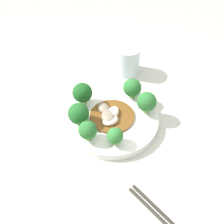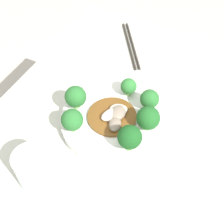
{
  "view_description": "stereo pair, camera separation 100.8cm",
  "coord_description": "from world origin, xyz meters",
  "px_view_note": "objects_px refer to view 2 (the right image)",
  "views": [
    {
      "loc": [
        0.58,
        -0.02,
        1.37
      ],
      "look_at": [
        0.02,
        0.04,
        0.75
      ],
      "focal_mm": 50.0,
      "sensor_mm": 36.0,
      "label": 1
    },
    {
      "loc": [
        -0.41,
        -0.18,
        1.34
      ],
      "look_at": [
        0.02,
        0.04,
        0.75
      ],
      "focal_mm": 50.0,
      "sensor_mm": 36.0,
      "label": 2
    }
  ],
  "objects_px": {
    "broccoli_east": "(129,87)",
    "chopsticks": "(131,45)",
    "broccoli_northwest": "(72,120)",
    "stirfry_center": "(114,115)",
    "broccoli_south": "(148,118)",
    "plate": "(112,120)",
    "broccoli_southwest": "(130,137)",
    "broccoli_southeast": "(150,99)",
    "drinking_glass": "(33,168)",
    "broccoli_north": "(76,97)"
  },
  "relations": [
    {
      "from": "drinking_glass",
      "to": "broccoli_southwest",
      "type": "bearing_deg",
      "value": -44.76
    },
    {
      "from": "broccoli_southeast",
      "to": "chopsticks",
      "type": "relative_size",
      "value": 0.3
    },
    {
      "from": "broccoli_southeast",
      "to": "broccoli_northwest",
      "type": "bearing_deg",
      "value": 136.22
    },
    {
      "from": "broccoli_east",
      "to": "broccoli_northwest",
      "type": "relative_size",
      "value": 0.83
    },
    {
      "from": "plate",
      "to": "stirfry_center",
      "type": "bearing_deg",
      "value": -72.59
    },
    {
      "from": "broccoli_southwest",
      "to": "drinking_glass",
      "type": "bearing_deg",
      "value": 135.24
    },
    {
      "from": "broccoli_southwest",
      "to": "broccoli_southeast",
      "type": "bearing_deg",
      "value": 2.68
    },
    {
      "from": "broccoli_southwest",
      "to": "broccoli_south",
      "type": "bearing_deg",
      "value": -11.13
    },
    {
      "from": "drinking_glass",
      "to": "chopsticks",
      "type": "bearing_deg",
      "value": 1.07
    },
    {
      "from": "plate",
      "to": "stirfry_center",
      "type": "height_order",
      "value": "stirfry_center"
    },
    {
      "from": "broccoli_south",
      "to": "broccoli_southeast",
      "type": "xyz_separation_m",
      "value": [
        0.06,
        0.02,
        -0.0
      ]
    },
    {
      "from": "drinking_glass",
      "to": "plate",
      "type": "bearing_deg",
      "value": -19.62
    },
    {
      "from": "broccoli_southeast",
      "to": "broccoli_north",
      "type": "relative_size",
      "value": 0.91
    },
    {
      "from": "broccoli_east",
      "to": "broccoli_south",
      "type": "bearing_deg",
      "value": -132.33
    },
    {
      "from": "stirfry_center",
      "to": "broccoli_south",
      "type": "bearing_deg",
      "value": -84.21
    },
    {
      "from": "broccoli_southwest",
      "to": "broccoli_northwest",
      "type": "relative_size",
      "value": 1.14
    },
    {
      "from": "broccoli_northwest",
      "to": "stirfry_center",
      "type": "relative_size",
      "value": 0.49
    },
    {
      "from": "broccoli_southwest",
      "to": "broccoli_north",
      "type": "distance_m",
      "value": 0.18
    },
    {
      "from": "broccoli_northwest",
      "to": "stirfry_center",
      "type": "bearing_deg",
      "value": -43.62
    },
    {
      "from": "plate",
      "to": "broccoli_southeast",
      "type": "distance_m",
      "value": 0.11
    },
    {
      "from": "stirfry_center",
      "to": "drinking_glass",
      "type": "relative_size",
      "value": 1.33
    },
    {
      "from": "drinking_glass",
      "to": "chopsticks",
      "type": "xyz_separation_m",
      "value": [
        0.52,
        0.01,
        -0.04
      ]
    },
    {
      "from": "broccoli_northwest",
      "to": "stirfry_center",
      "type": "height_order",
      "value": "broccoli_northwest"
    },
    {
      "from": "broccoli_northwest",
      "to": "broccoli_north",
      "type": "distance_m",
      "value": 0.07
    },
    {
      "from": "broccoli_southeast",
      "to": "chopsticks",
      "type": "distance_m",
      "value": 0.29
    },
    {
      "from": "plate",
      "to": "broccoli_southeast",
      "type": "bearing_deg",
      "value": -45.49
    },
    {
      "from": "broccoli_northwest",
      "to": "broccoli_southeast",
      "type": "bearing_deg",
      "value": -43.78
    },
    {
      "from": "broccoli_south",
      "to": "stirfry_center",
      "type": "xyz_separation_m",
      "value": [
        -0.01,
        0.08,
        -0.03
      ]
    },
    {
      "from": "plate",
      "to": "chopsticks",
      "type": "bearing_deg",
      "value": 15.98
    },
    {
      "from": "broccoli_east",
      "to": "chopsticks",
      "type": "xyz_separation_m",
      "value": [
        0.21,
        0.09,
        -0.05
      ]
    },
    {
      "from": "plate",
      "to": "broccoli_southeast",
      "type": "relative_size",
      "value": 4.34
    },
    {
      "from": "broccoli_south",
      "to": "broccoli_east",
      "type": "bearing_deg",
      "value": 47.67
    },
    {
      "from": "drinking_glass",
      "to": "broccoli_east",
      "type": "bearing_deg",
      "value": -14.63
    },
    {
      "from": "plate",
      "to": "broccoli_east",
      "type": "xyz_separation_m",
      "value": [
        0.09,
        -0.0,
        0.04
      ]
    },
    {
      "from": "broccoli_southeast",
      "to": "chopsticks",
      "type": "height_order",
      "value": "broccoli_southeast"
    },
    {
      "from": "plate",
      "to": "broccoli_northwest",
      "type": "bearing_deg",
      "value": 137.88
    },
    {
      "from": "broccoli_south",
      "to": "broccoli_southeast",
      "type": "distance_m",
      "value": 0.06
    },
    {
      "from": "plate",
      "to": "broccoli_north",
      "type": "bearing_deg",
      "value": 96.08
    },
    {
      "from": "drinking_glass",
      "to": "broccoli_south",
      "type": "bearing_deg",
      "value": -36.4
    },
    {
      "from": "plate",
      "to": "drinking_glass",
      "type": "bearing_deg",
      "value": 160.38
    },
    {
      "from": "broccoli_east",
      "to": "chopsticks",
      "type": "bearing_deg",
      "value": 22.76
    },
    {
      "from": "broccoli_east",
      "to": "broccoli_north",
      "type": "relative_size",
      "value": 0.77
    },
    {
      "from": "broccoli_south",
      "to": "broccoli_north",
      "type": "bearing_deg",
      "value": 96.27
    },
    {
      "from": "broccoli_southwest",
      "to": "broccoli_north",
      "type": "relative_size",
      "value": 1.06
    },
    {
      "from": "plate",
      "to": "chopsticks",
      "type": "distance_m",
      "value": 0.31
    },
    {
      "from": "broccoli_southeast",
      "to": "broccoli_southwest",
      "type": "bearing_deg",
      "value": -177.32
    },
    {
      "from": "drinking_glass",
      "to": "chopsticks",
      "type": "relative_size",
      "value": 0.47
    },
    {
      "from": "plate",
      "to": "broccoli_northwest",
      "type": "relative_size",
      "value": 4.23
    },
    {
      "from": "broccoli_east",
      "to": "broccoli_southwest",
      "type": "distance_m",
      "value": 0.17
    },
    {
      "from": "plate",
      "to": "broccoli_northwest",
      "type": "distance_m",
      "value": 0.11
    }
  ]
}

